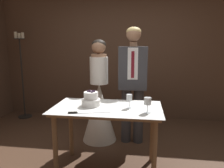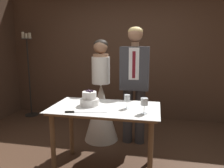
{
  "view_description": "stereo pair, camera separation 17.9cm",
  "coord_description": "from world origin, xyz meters",
  "views": [
    {
      "loc": [
        0.38,
        -2.4,
        1.54
      ],
      "look_at": [
        -0.02,
        0.46,
        1.0
      ],
      "focal_mm": 35.0,
      "sensor_mm": 36.0,
      "label": 1
    },
    {
      "loc": [
        0.56,
        -2.37,
        1.54
      ],
      "look_at": [
        -0.02,
        0.46,
        1.0
      ],
      "focal_mm": 35.0,
      "sensor_mm": 36.0,
      "label": 2
    }
  ],
  "objects": [
    {
      "name": "cake_table",
      "position": [
        -0.02,
        0.05,
        0.69
      ],
      "size": [
        1.28,
        0.73,
        0.8
      ],
      "color": "brown",
      "rests_on": "ground_plane"
    },
    {
      "name": "tiered_cake",
      "position": [
        -0.23,
        0.08,
        0.87
      ],
      "size": [
        0.23,
        0.23,
        0.19
      ],
      "color": "white",
      "rests_on": "cake_table"
    },
    {
      "name": "bride",
      "position": [
        -0.29,
        0.87,
        0.59
      ],
      "size": [
        0.54,
        0.54,
        1.6
      ],
      "color": "white",
      "rests_on": "ground_plane"
    },
    {
      "name": "candle_stand",
      "position": [
        -2.07,
        1.73,
        0.89
      ],
      "size": [
        0.28,
        0.28,
        1.77
      ],
      "color": "black",
      "rests_on": "ground_plane"
    },
    {
      "name": "wall_back",
      "position": [
        0.0,
        2.11,
        1.32
      ],
      "size": [
        5.35,
        0.12,
        2.65
      ],
      "primitive_type": "cube",
      "color": "#513828",
      "rests_on": "ground_plane"
    },
    {
      "name": "wine_glass_middle",
      "position": [
        0.44,
        -0.1,
        0.92
      ],
      "size": [
        0.08,
        0.08,
        0.17
      ],
      "color": "silver",
      "rests_on": "cake_table"
    },
    {
      "name": "groom",
      "position": [
        0.24,
        0.87,
        1.01
      ],
      "size": [
        0.42,
        0.25,
        1.78
      ],
      "color": "#38383D",
      "rests_on": "ground_plane"
    },
    {
      "name": "cake_knife",
      "position": [
        -0.26,
        -0.22,
        0.8
      ],
      "size": [
        0.45,
        0.13,
        0.02
      ],
      "rotation": [
        0.0,
        0.0,
        0.23
      ],
      "color": "silver",
      "rests_on": "cake_table"
    },
    {
      "name": "wine_glass_near",
      "position": [
        0.24,
        0.05,
        0.92
      ],
      "size": [
        0.07,
        0.07,
        0.16
      ],
      "color": "silver",
      "rests_on": "cake_table"
    }
  ]
}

